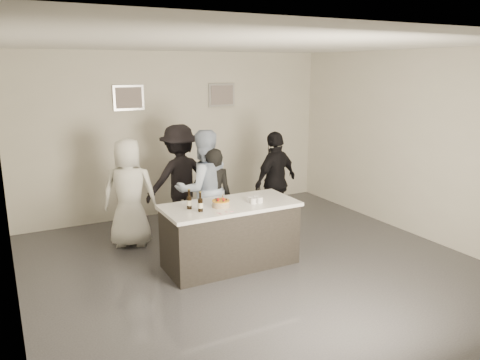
{
  "coord_description": "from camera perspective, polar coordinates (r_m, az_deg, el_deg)",
  "views": [
    {
      "loc": [
        -3.03,
        -5.25,
        2.73
      ],
      "look_at": [
        0.0,
        0.5,
        1.15
      ],
      "focal_mm": 35.0,
      "sensor_mm": 36.0,
      "label": 1
    }
  ],
  "objects": [
    {
      "name": "person_guest_left",
      "position": [
        7.37,
        -13.35,
        -1.53
      ],
      "size": [
        0.97,
        0.83,
        1.69
      ],
      "primitive_type": "imported",
      "rotation": [
        0.0,
        0.0,
        2.73
      ],
      "color": "white",
      "rests_on": "ground"
    },
    {
      "name": "floor",
      "position": [
        6.65,
        2.04,
        -10.6
      ],
      "size": [
        6.0,
        6.0,
        0.0
      ],
      "primitive_type": "plane",
      "color": "#3D3D42",
      "rests_on": "ground"
    },
    {
      "name": "wall_back",
      "position": [
        8.87,
        -7.58,
        5.58
      ],
      "size": [
        6.0,
        0.04,
        3.0
      ],
      "primitive_type": "cube",
      "color": "beige",
      "rests_on": "ground"
    },
    {
      "name": "beer_bottle_a",
      "position": [
        6.18,
        -6.22,
        -2.37
      ],
      "size": [
        0.07,
        0.07,
        0.26
      ],
      "primitive_type": "cylinder",
      "color": "black",
      "rests_on": "bar_counter"
    },
    {
      "name": "person_guest_back",
      "position": [
        7.84,
        -7.33,
        0.12
      ],
      "size": [
        1.22,
        0.77,
        1.82
      ],
      "primitive_type": "imported",
      "rotation": [
        0.0,
        0.0,
        3.22
      ],
      "color": "black",
      "rests_on": "ground"
    },
    {
      "name": "cake",
      "position": [
        6.27,
        -2.35,
        -2.96
      ],
      "size": [
        0.24,
        0.24,
        0.08
      ],
      "primitive_type": "cylinder",
      "color": "orange",
      "rests_on": "bar_counter"
    },
    {
      "name": "picture_right",
      "position": [
        9.12,
        -2.27,
        10.33
      ],
      "size": [
        0.54,
        0.04,
        0.44
      ],
      "primitive_type": "cube",
      "color": "#B2B2B7",
      "rests_on": "wall_back"
    },
    {
      "name": "person_main_blue",
      "position": [
        7.15,
        -4.48,
        -1.12
      ],
      "size": [
        0.9,
        0.71,
        1.82
      ],
      "primitive_type": "imported",
      "rotation": [
        0.0,
        0.0,
        3.12
      ],
      "color": "#9FB0D0",
      "rests_on": "ground"
    },
    {
      "name": "wall_left",
      "position": [
        5.39,
        -26.7,
        -1.01
      ],
      "size": [
        0.04,
        6.0,
        3.0
      ],
      "primitive_type": "cube",
      "color": "beige",
      "rests_on": "ground"
    },
    {
      "name": "picture_left",
      "position": [
        8.51,
        -13.43,
        9.73
      ],
      "size": [
        0.54,
        0.04,
        0.44
      ],
      "primitive_type": "cube",
      "color": "#B2B2B7",
      "rests_on": "wall_back"
    },
    {
      "name": "bar_counter",
      "position": [
        6.56,
        -1.2,
        -6.68
      ],
      "size": [
        1.86,
        0.86,
        0.9
      ],
      "primitive_type": "cube",
      "color": "white",
      "rests_on": "ground"
    },
    {
      "name": "wall_right",
      "position": [
        8.09,
        20.97,
        4.01
      ],
      "size": [
        0.04,
        6.0,
        3.0
      ],
      "primitive_type": "cube",
      "color": "beige",
      "rests_on": "ground"
    },
    {
      "name": "candles",
      "position": [
        6.04,
        -1.82,
        -3.94
      ],
      "size": [
        0.24,
        0.08,
        0.01
      ],
      "primitive_type": "cube",
      "color": "pink",
      "rests_on": "bar_counter"
    },
    {
      "name": "person_guest_right",
      "position": [
        7.89,
        4.36,
        -0.18
      ],
      "size": [
        1.08,
        0.73,
        1.7
      ],
      "primitive_type": "imported",
      "rotation": [
        0.0,
        0.0,
        3.49
      ],
      "color": "black",
      "rests_on": "ground"
    },
    {
      "name": "beer_bottle_b",
      "position": [
        6.06,
        -4.86,
        -2.68
      ],
      "size": [
        0.07,
        0.07,
        0.26
      ],
      "primitive_type": "cylinder",
      "color": "black",
      "rests_on": "bar_counter"
    },
    {
      "name": "ceiling",
      "position": [
        6.06,
        2.29,
        16.21
      ],
      "size": [
        6.0,
        6.0,
        0.0
      ],
      "primitive_type": "plane",
      "rotation": [
        3.14,
        0.0,
        0.0
      ],
      "color": "white"
    },
    {
      "name": "tumbler_cluster",
      "position": [
        6.48,
        1.82,
        -2.38
      ],
      "size": [
        0.19,
        0.19,
        0.08
      ],
      "primitive_type": "cube",
      "color": "gold",
      "rests_on": "bar_counter"
    },
    {
      "name": "person_main_black",
      "position": [
        7.1,
        -3.3,
        -2.27
      ],
      "size": [
        0.67,
        0.55,
        1.57
      ],
      "primitive_type": "imported",
      "rotation": [
        0.0,
        0.0,
        2.79
      ],
      "color": "black",
      "rests_on": "ground"
    },
    {
      "name": "wall_front",
      "position": [
        3.97,
        24.41,
        -5.67
      ],
      "size": [
        6.0,
        0.04,
        3.0
      ],
      "primitive_type": "cube",
      "color": "beige",
      "rests_on": "ground"
    }
  ]
}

